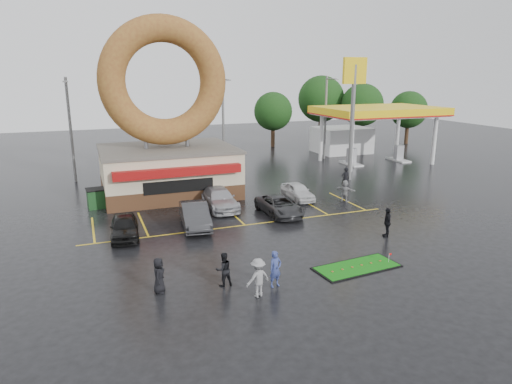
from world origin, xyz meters
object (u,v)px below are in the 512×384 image
object	(u,v)px
car_dgrey	(195,215)
putting_green	(357,267)
person_blue	(275,269)
shell_sign	(353,96)
donut_shop	(167,138)
person_cameraman	(387,222)
streetlight_mid	(223,120)
car_silver	(219,199)
gas_station	(362,125)
streetlight_left	(70,127)
car_black	(124,227)
car_white	(298,191)
car_grey	(279,206)
dumpster	(101,198)
streetlight_right	(326,116)

from	to	relation	value
car_dgrey	putting_green	xyz separation A→B (m)	(6.01, -8.90, -0.72)
person_blue	shell_sign	bearing A→B (deg)	37.72
donut_shop	person_cameraman	bearing A→B (deg)	-55.10
putting_green	person_blue	bearing A→B (deg)	-174.80
streetlight_mid	car_silver	bearing A→B (deg)	-108.43
shell_sign	car_dgrey	xyz separation A→B (m)	(-16.01, -7.79, -6.62)
car_dgrey	gas_station	bearing A→B (deg)	42.55
streetlight_left	car_black	bearing A→B (deg)	-80.46
car_black	car_white	world-z (taller)	car_black
streetlight_mid	car_black	bearing A→B (deg)	-123.40
car_black	car_grey	xyz separation A→B (m)	(10.22, 0.91, -0.04)
donut_shop	dumpster	distance (m)	6.83
streetlight_left	dumpster	size ratio (longest dim) A/B	5.00
gas_station	car_black	size ratio (longest dim) A/B	3.50
streetlight_left	person_cameraman	world-z (taller)	streetlight_left
person_cameraman	gas_station	bearing A→B (deg)	174.26
car_dgrey	car_grey	size ratio (longest dim) A/B	1.02
car_black	putting_green	size ratio (longest dim) A/B	0.87
streetlight_right	car_black	xyz separation A→B (m)	(-23.29, -18.12, -4.12)
donut_shop	person_cameraman	size ratio (longest dim) A/B	7.78
streetlight_mid	person_cameraman	bearing A→B (deg)	-82.15
car_silver	person_blue	xyz separation A→B (m)	(-1.12, -12.65, 0.13)
streetlight_right	car_black	bearing A→B (deg)	-142.12
person_cameraman	streetlight_right	bearing A→B (deg)	-176.66
car_dgrey	car_silver	size ratio (longest dim) A/B	0.93
gas_station	car_dgrey	xyz separation A→B (m)	(-23.01, -16.73, -2.95)
car_grey	car_white	bearing A→B (deg)	44.56
donut_shop	putting_green	distance (m)	19.17
donut_shop	car_grey	size ratio (longest dim) A/B	3.02
shell_sign	car_white	size ratio (longest dim) A/B	2.86
streetlight_right	person_cameraman	xyz separation A→B (m)	(-8.91, -23.41, -3.91)
dumpster	person_cameraman	bearing A→B (deg)	-43.98
streetlight_mid	car_dgrey	size ratio (longest dim) A/B	1.97
car_black	putting_green	distance (m)	13.35
gas_station	streetlight_left	xyz separation A→B (m)	(-30.00, -1.02, 1.08)
car_grey	person_blue	world-z (taller)	person_blue
streetlight_left	streetlight_right	bearing A→B (deg)	4.40
shell_sign	car_white	bearing A→B (deg)	-149.24
donut_shop	streetlight_right	world-z (taller)	donut_shop
car_black	car_white	bearing A→B (deg)	21.58
car_grey	shell_sign	bearing A→B (deg)	33.97
streetlight_left	streetlight_mid	bearing A→B (deg)	4.09
gas_station	streetlight_left	bearing A→B (deg)	-178.05
shell_sign	person_cameraman	distance (m)	16.10
streetlight_right	person_cameraman	world-z (taller)	streetlight_right
streetlight_left	car_grey	xyz separation A→B (m)	(12.93, -15.21, -4.16)
car_black	dumpster	size ratio (longest dim) A/B	2.16
streetlight_mid	car_grey	distance (m)	16.77
streetlight_left	streetlight_mid	world-z (taller)	same
car_dgrey	person_blue	xyz separation A→B (m)	(1.44, -9.31, 0.09)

